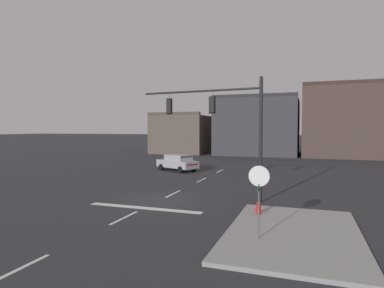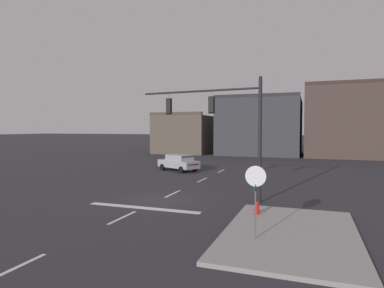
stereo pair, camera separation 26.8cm
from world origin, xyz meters
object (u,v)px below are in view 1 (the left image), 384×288
Objects in this scene: signal_mast_near_side at (224,118)px; car_lot_nearside at (178,162)px; stop_sign at (259,184)px; fire_hydrant at (259,210)px.

car_lot_nearside is (-7.37, 11.09, -3.91)m from signal_mast_near_side.
fire_hydrant is at bearing 97.82° from stop_sign.
signal_mast_near_side is at bearing 113.62° from stop_sign.
stop_sign reaches higher than car_lot_nearside.
stop_sign is at bearing -66.38° from signal_mast_near_side.
signal_mast_near_side is 10.20× the size of fire_hydrant.
signal_mast_near_side is 7.93m from stop_sign.
signal_mast_near_side reaches higher than stop_sign.
stop_sign is (3.00, -6.86, -2.63)m from signal_mast_near_side.
stop_sign is 3.77× the size of fire_hydrant.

